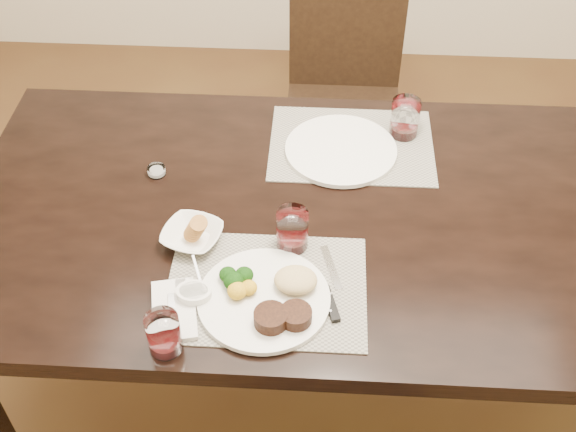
# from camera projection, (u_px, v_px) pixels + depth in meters

# --- Properties ---
(ground_plane) EXTENTS (4.50, 4.50, 0.00)m
(ground_plane) POSITION_uv_depth(u_px,v_px,m) (335.00, 376.00, 2.37)
(ground_plane) COLOR #3F2414
(ground_plane) RESTS_ON ground
(dining_table) EXTENTS (2.00, 1.00, 0.75)m
(dining_table) POSITION_uv_depth(u_px,v_px,m) (347.00, 235.00, 1.90)
(dining_table) COLOR black
(dining_table) RESTS_ON ground
(chair_far) EXTENTS (0.42, 0.42, 0.90)m
(chair_far) POSITION_uv_depth(u_px,v_px,m) (344.00, 87.00, 2.69)
(chair_far) COLOR black
(chair_far) RESTS_ON ground
(placemat_near) EXTENTS (0.46, 0.34, 0.00)m
(placemat_near) POSITION_uv_depth(u_px,v_px,m) (266.00, 288.00, 1.66)
(placemat_near) COLOR gray
(placemat_near) RESTS_ON dining_table
(placemat_far) EXTENTS (0.46, 0.34, 0.00)m
(placemat_far) POSITION_uv_depth(u_px,v_px,m) (351.00, 145.00, 2.04)
(placemat_far) COLOR gray
(placemat_far) RESTS_ON dining_table
(dinner_plate) EXTENTS (0.30, 0.30, 0.05)m
(dinner_plate) POSITION_uv_depth(u_px,v_px,m) (270.00, 297.00, 1.62)
(dinner_plate) COLOR silver
(dinner_plate) RESTS_ON placemat_near
(napkin_fork) EXTENTS (0.13, 0.19, 0.02)m
(napkin_fork) POSITION_uv_depth(u_px,v_px,m) (174.00, 310.00, 1.61)
(napkin_fork) COLOR white
(napkin_fork) RESTS_ON placemat_near
(steak_knife) EXTENTS (0.06, 0.24, 0.01)m
(steak_knife) POSITION_uv_depth(u_px,v_px,m) (331.00, 295.00, 1.64)
(steak_knife) COLOR silver
(steak_knife) RESTS_ON placemat_near
(cracker_bowl) EXTENTS (0.18, 0.18, 0.06)m
(cracker_bowl) POSITION_uv_depth(u_px,v_px,m) (192.00, 235.00, 1.76)
(cracker_bowl) COLOR silver
(cracker_bowl) RESTS_ON placemat_near
(sauce_ramekin) EXTENTS (0.08, 0.12, 0.06)m
(sauce_ramekin) POSITION_uv_depth(u_px,v_px,m) (194.00, 294.00, 1.63)
(sauce_ramekin) COLOR silver
(sauce_ramekin) RESTS_ON placemat_near
(wine_glass_near) EXTENTS (0.08, 0.08, 0.11)m
(wine_glass_near) POSITION_uv_depth(u_px,v_px,m) (292.00, 231.00, 1.73)
(wine_glass_near) COLOR silver
(wine_glass_near) RESTS_ON placemat_near
(far_plate) EXTENTS (0.31, 0.31, 0.01)m
(far_plate) POSITION_uv_depth(u_px,v_px,m) (341.00, 150.00, 2.01)
(far_plate) COLOR silver
(far_plate) RESTS_ON placemat_far
(wine_glass_far) EXTENTS (0.08, 0.08, 0.11)m
(wine_glass_far) POSITION_uv_depth(u_px,v_px,m) (405.00, 120.00, 2.04)
(wine_glass_far) COLOR silver
(wine_glass_far) RESTS_ON placemat_far
(wine_glass_side) EXTENTS (0.07, 0.07, 0.10)m
(wine_glass_side) POSITION_uv_depth(u_px,v_px,m) (164.00, 335.00, 1.52)
(wine_glass_side) COLOR silver
(wine_glass_side) RESTS_ON dining_table
(salt_cellar) EXTENTS (0.05, 0.05, 0.02)m
(salt_cellar) POSITION_uv_depth(u_px,v_px,m) (157.00, 171.00, 1.95)
(salt_cellar) COLOR silver
(salt_cellar) RESTS_ON dining_table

